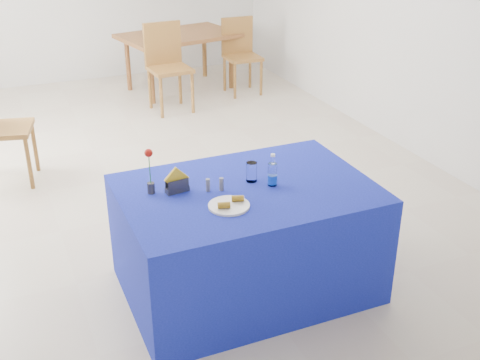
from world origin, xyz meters
The scene contains 13 objects.
floor centered at (0.00, 0.00, 0.00)m, with size 7.00×7.00×0.00m, color beige.
plate centered at (-0.24, -2.23, 0.77)m, with size 0.25×0.25×0.01m, color silver.
drinking_glass centered at (0.03, -1.96, 0.82)m, with size 0.07×0.07×0.13m, color white.
salt_shaker centered at (-0.28, -1.99, 0.80)m, with size 0.03×0.03×0.09m, color slate.
pepper_shaker centered at (-0.20, -2.01, 0.80)m, with size 0.03×0.03×0.09m, color slate.
blue_table centered at (-0.03, -2.04, 0.38)m, with size 1.60×1.10×0.76m.
water_bottle centered at (0.13, -2.07, 0.83)m, with size 0.06×0.06×0.21m.
napkin_holder centered at (-0.46, -1.92, 0.81)m, with size 0.16×0.08×0.17m.
rose_vase centered at (-0.61, -1.87, 0.91)m, with size 0.05×0.05×0.30m.
oak_table centered at (0.97, 2.52, 0.68)m, with size 1.64×1.22×0.76m.
chair_bg_left centered at (0.58, 1.79, 0.61)m, with size 0.50×0.50×1.05m.
chair_bg_right centered at (1.69, 2.10, 0.56)m, with size 0.44×0.44×0.97m.
banana_pieces centered at (-0.22, -2.24, 0.79)m, with size 0.19×0.11×0.04m.
Camera 1 is at (-1.42, -5.17, 2.46)m, focal length 45.00 mm.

